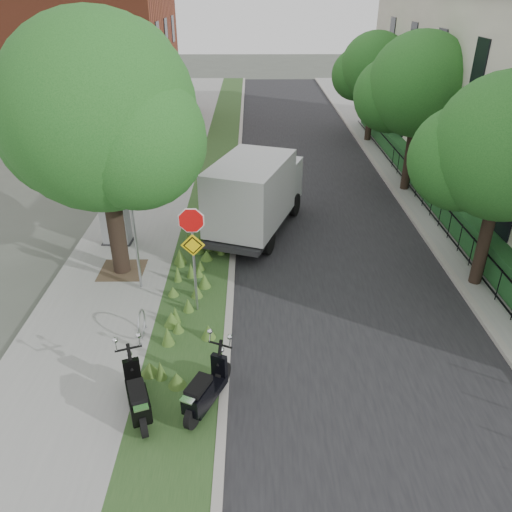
{
  "coord_description": "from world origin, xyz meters",
  "views": [
    {
      "loc": [
        0.14,
        -11.03,
        8.17
      ],
      "look_at": [
        0.27,
        1.55,
        1.3
      ],
      "focal_mm": 35.0,
      "sensor_mm": 36.0,
      "label": 1
    }
  ],
  "objects_px": {
    "scooter_far": "(203,395)",
    "utility_cabinet": "(116,225)",
    "scooter_near": "(138,401)",
    "box_truck": "(255,192)",
    "sign_assembly": "(192,240)"
  },
  "relations": [
    {
      "from": "scooter_near",
      "to": "utility_cabinet",
      "type": "distance_m",
      "value": 8.52
    },
    {
      "from": "scooter_far",
      "to": "utility_cabinet",
      "type": "bearing_deg",
      "value": 114.82
    },
    {
      "from": "scooter_near",
      "to": "scooter_far",
      "type": "height_order",
      "value": "scooter_near"
    },
    {
      "from": "sign_assembly",
      "to": "utility_cabinet",
      "type": "bearing_deg",
      "value": 127.1
    },
    {
      "from": "sign_assembly",
      "to": "scooter_near",
      "type": "relative_size",
      "value": 1.71
    },
    {
      "from": "scooter_near",
      "to": "box_truck",
      "type": "bearing_deg",
      "value": 74.73
    },
    {
      "from": "sign_assembly",
      "to": "scooter_far",
      "type": "bearing_deg",
      "value": -82.35
    },
    {
      "from": "box_truck",
      "to": "scooter_near",
      "type": "bearing_deg",
      "value": -105.27
    },
    {
      "from": "scooter_far",
      "to": "sign_assembly",
      "type": "bearing_deg",
      "value": 97.65
    },
    {
      "from": "sign_assembly",
      "to": "utility_cabinet",
      "type": "xyz_separation_m",
      "value": [
        -3.19,
        4.22,
        -1.56
      ]
    },
    {
      "from": "sign_assembly",
      "to": "utility_cabinet",
      "type": "height_order",
      "value": "sign_assembly"
    },
    {
      "from": "scooter_near",
      "to": "scooter_far",
      "type": "bearing_deg",
      "value": 7.55
    },
    {
      "from": "sign_assembly",
      "to": "box_truck",
      "type": "bearing_deg",
      "value": 72.19
    },
    {
      "from": "scooter_far",
      "to": "utility_cabinet",
      "type": "distance_m",
      "value": 8.83
    },
    {
      "from": "scooter_far",
      "to": "box_truck",
      "type": "xyz_separation_m",
      "value": [
        1.18,
        9.05,
        1.04
      ]
    }
  ]
}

